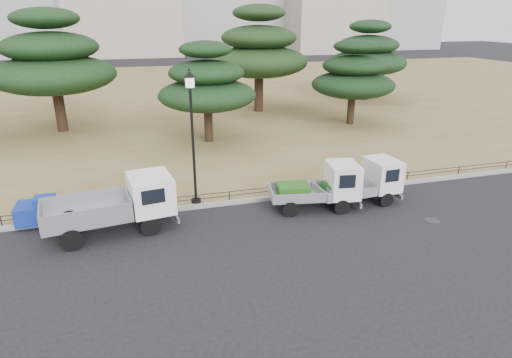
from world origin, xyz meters
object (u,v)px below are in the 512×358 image
object	(u,v)px
truck_kei_front	(321,187)
tarp_pile	(39,211)
truck_kei_rear	(364,182)
street_lamp	(192,117)
truck_large	(118,203)

from	to	relation	value
truck_kei_front	tarp_pile	world-z (taller)	truck_kei_front
truck_kei_rear	tarp_pile	world-z (taller)	truck_kei_rear
street_lamp	tarp_pile	bearing A→B (deg)	-178.94
truck_large	street_lamp	distance (m)	4.47
truck_large	truck_kei_front	size ratio (longest dim) A/B	1.26
truck_kei_rear	tarp_pile	xyz separation A→B (m)	(-13.27, 1.58, -0.37)
truck_kei_front	street_lamp	xyz separation A→B (m)	(-5.09, 1.70, 2.94)
truck_large	tarp_pile	xyz separation A→B (m)	(-3.03, 1.42, -0.56)
truck_kei_front	tarp_pile	distance (m)	11.38
truck_large	street_lamp	bearing A→B (deg)	17.98
truck_kei_rear	street_lamp	size ratio (longest dim) A/B	0.66
truck_large	truck_kei_front	xyz separation A→B (m)	(8.23, -0.16, -0.17)
truck_kei_front	truck_kei_rear	world-z (taller)	truck_kei_front
street_lamp	truck_kei_rear	bearing A→B (deg)	-13.41
truck_kei_rear	street_lamp	world-z (taller)	street_lamp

